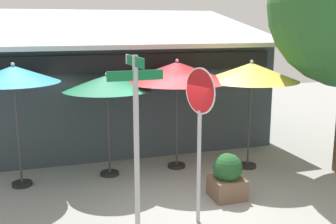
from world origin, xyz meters
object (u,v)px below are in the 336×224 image
at_px(stop_sign, 200,116).
at_px(sidewalk_planter, 227,177).
at_px(street_sign_post, 136,128).
at_px(patio_umbrella_teal_left, 14,76).
at_px(patio_umbrella_mustard_far_right, 251,73).
at_px(patio_umbrella_forest_green_center, 107,84).
at_px(patio_umbrella_crimson_right, 177,72).

bearing_deg(stop_sign, sidewalk_planter, 39.93).
bearing_deg(sidewalk_planter, stop_sign, -140.07).
bearing_deg(stop_sign, street_sign_post, -172.18).
bearing_deg(sidewalk_planter, patio_umbrella_teal_left, 154.08).
distance_m(stop_sign, sidewalk_planter, 1.99).
distance_m(patio_umbrella_teal_left, patio_umbrella_mustard_far_right, 5.41).
distance_m(patio_umbrella_forest_green_center, sidewalk_planter, 3.41).
relative_size(stop_sign, patio_umbrella_forest_green_center, 1.14).
relative_size(stop_sign, patio_umbrella_crimson_right, 1.04).
distance_m(patio_umbrella_forest_green_center, patio_umbrella_crimson_right, 1.72).
bearing_deg(patio_umbrella_teal_left, street_sign_post, -56.66).
xyz_separation_m(street_sign_post, stop_sign, (1.17, 0.16, 0.09)).
distance_m(patio_umbrella_mustard_far_right, sidewalk_planter, 2.80).
bearing_deg(sidewalk_planter, patio_umbrella_mustard_far_right, 49.46).
relative_size(street_sign_post, patio_umbrella_teal_left, 1.11).
xyz_separation_m(patio_umbrella_forest_green_center, sidewalk_planter, (2.10, -2.04, -1.75)).
xyz_separation_m(street_sign_post, patio_umbrella_forest_green_center, (0.04, 3.01, 0.31)).
distance_m(street_sign_post, patio_umbrella_mustard_far_right, 4.29).
bearing_deg(patio_umbrella_teal_left, patio_umbrella_crimson_right, 1.49).
bearing_deg(street_sign_post, patio_umbrella_teal_left, 123.34).
bearing_deg(patio_umbrella_forest_green_center, patio_umbrella_crimson_right, 1.20).
height_order(patio_umbrella_teal_left, sidewalk_planter, patio_umbrella_teal_left).
xyz_separation_m(patio_umbrella_teal_left, patio_umbrella_crimson_right, (3.69, 0.10, -0.06)).
distance_m(street_sign_post, patio_umbrella_forest_green_center, 3.03).
distance_m(stop_sign, patio_umbrella_teal_left, 4.21).
height_order(street_sign_post, stop_sign, street_sign_post).
relative_size(patio_umbrella_forest_green_center, patio_umbrella_mustard_far_right, 0.91).
xyz_separation_m(street_sign_post, patio_umbrella_mustard_far_right, (3.45, 2.50, 0.51)).
bearing_deg(patio_umbrella_crimson_right, stop_sign, -101.29).
relative_size(street_sign_post, stop_sign, 1.09).
distance_m(stop_sign, patio_umbrella_mustard_far_right, 3.30).
height_order(patio_umbrella_forest_green_center, patio_umbrella_crimson_right, patio_umbrella_crimson_right).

